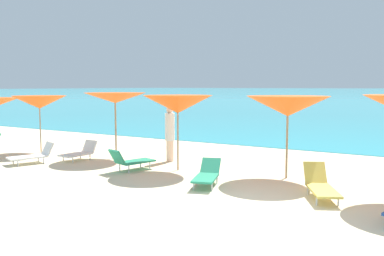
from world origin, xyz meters
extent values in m
cube|color=beige|center=(0.00, 10.00, -0.15)|extent=(50.00, 100.00, 0.30)
cylinder|color=#9E7F59|center=(-9.67, 3.29, 1.02)|extent=(0.04, 0.04, 2.04)
cone|color=#EF5614|center=(-9.67, 3.29, 1.92)|extent=(2.13, 2.13, 0.48)
sphere|color=#9E7F59|center=(-9.67, 3.29, 2.07)|extent=(0.07, 0.07, 0.07)
cylinder|color=#9E7F59|center=(-6.38, 3.83, 1.10)|extent=(0.06, 0.06, 2.20)
cone|color=#EF5614|center=(-6.38, 3.83, 2.11)|extent=(2.36, 2.36, 0.36)
sphere|color=#9E7F59|center=(-6.38, 3.83, 2.23)|extent=(0.07, 0.07, 0.07)
cylinder|color=#9E7F59|center=(-3.35, 3.16, 1.06)|extent=(0.05, 0.05, 2.12)
cone|color=#EF5614|center=(-3.35, 3.16, 1.98)|extent=(2.07, 2.07, 0.53)
sphere|color=#9E7F59|center=(-3.35, 3.16, 2.15)|extent=(0.07, 0.07, 0.07)
cylinder|color=#9E7F59|center=(-0.21, 3.80, 1.06)|extent=(0.06, 0.06, 2.12)
cone|color=#EF5614|center=(-0.21, 3.80, 1.98)|extent=(2.42, 2.42, 0.55)
sphere|color=#9E7F59|center=(-0.21, 3.80, 2.15)|extent=(0.07, 0.07, 0.07)
cube|color=#D8BF4C|center=(1.22, 2.02, 0.23)|extent=(1.05, 1.35, 0.05)
cube|color=#D8BF4C|center=(0.85, 2.72, 0.46)|extent=(0.62, 0.56, 0.49)
cylinder|color=silver|center=(1.20, 1.56, 0.10)|extent=(0.04, 0.04, 0.20)
cylinder|color=silver|center=(1.60, 1.77, 0.10)|extent=(0.04, 0.04, 0.20)
cylinder|color=silver|center=(0.80, 2.34, 0.10)|extent=(0.04, 0.04, 0.20)
cylinder|color=silver|center=(1.20, 2.54, 0.10)|extent=(0.04, 0.04, 0.20)
cube|color=white|center=(-7.18, 2.68, 0.21)|extent=(0.66, 1.08, 0.05)
cube|color=white|center=(-7.13, 3.30, 0.42)|extent=(0.57, 0.29, 0.43)
cylinder|color=silver|center=(-7.45, 2.39, 0.09)|extent=(0.04, 0.04, 0.19)
cylinder|color=silver|center=(-6.95, 2.35, 0.09)|extent=(0.04, 0.04, 0.19)
cylinder|color=silver|center=(-7.40, 3.11, 0.09)|extent=(0.04, 0.04, 0.19)
cylinder|color=silver|center=(-6.90, 3.08, 0.09)|extent=(0.04, 0.04, 0.19)
cube|color=#268C66|center=(-1.59, 1.72, 0.24)|extent=(0.84, 1.19, 0.05)
cube|color=#268C66|center=(-1.83, 2.41, 0.41)|extent=(0.61, 0.55, 0.38)
cylinder|color=silver|center=(-1.70, 1.33, 0.11)|extent=(0.04, 0.04, 0.21)
cylinder|color=silver|center=(-1.27, 1.48, 0.11)|extent=(0.04, 0.04, 0.21)
cylinder|color=silver|center=(-1.94, 2.05, 0.11)|extent=(0.04, 0.04, 0.21)
cylinder|color=silver|center=(-1.51, 2.19, 0.11)|extent=(0.04, 0.04, 0.21)
cube|color=white|center=(-8.09, 1.46, 0.22)|extent=(0.97, 1.29, 0.05)
cube|color=white|center=(-7.86, 2.10, 0.43)|extent=(0.63, 0.44, 0.44)
cylinder|color=silver|center=(-8.46, 1.21, 0.10)|extent=(0.04, 0.04, 0.20)
cylinder|color=silver|center=(-7.98, 1.03, 0.10)|extent=(0.04, 0.04, 0.20)
cylinder|color=silver|center=(-8.18, 1.96, 0.10)|extent=(0.04, 0.04, 0.20)
cylinder|color=silver|center=(-7.70, 1.79, 0.10)|extent=(0.04, 0.04, 0.20)
cube|color=#268C66|center=(-4.44, 2.53, 0.26)|extent=(0.84, 1.20, 0.05)
cube|color=#268C66|center=(-4.62, 1.88, 0.47)|extent=(0.59, 0.42, 0.45)
cylinder|color=silver|center=(-4.12, 2.78, 0.12)|extent=(0.04, 0.04, 0.23)
cylinder|color=silver|center=(-4.58, 2.91, 0.12)|extent=(0.04, 0.04, 0.23)
cylinder|color=silver|center=(-4.33, 2.05, 0.12)|extent=(0.04, 0.04, 0.23)
cylinder|color=silver|center=(-4.79, 2.18, 0.12)|extent=(0.04, 0.04, 0.23)
cylinder|color=beige|center=(-4.37, 4.24, 0.35)|extent=(0.24, 0.24, 0.71)
cylinder|color=white|center=(-4.37, 4.24, 1.17)|extent=(0.32, 0.32, 0.92)
sphere|color=beige|center=(-4.37, 4.24, 1.73)|extent=(0.23, 0.23, 0.23)
camera|label=1|loc=(3.39, -7.16, 2.52)|focal=38.87mm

